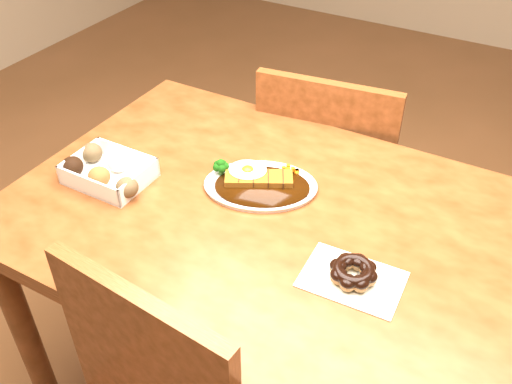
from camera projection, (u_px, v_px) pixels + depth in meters
The scene contains 5 objects.
table at pixel (278, 248), 1.31m from camera, with size 1.20×0.80×0.75m.
chair_far at pixel (330, 176), 1.81m from camera, with size 0.47×0.47×0.87m.
katsu_curry_plate at pixel (259, 183), 1.32m from camera, with size 0.31×0.27×0.05m.
donut_box at pixel (106, 170), 1.33m from camera, with size 0.22×0.14×0.05m.
pon_de_ring at pixel (353, 273), 1.08m from camera, with size 0.20×0.14×0.04m.
Camera 1 is at (0.42, -0.85, 1.56)m, focal length 40.00 mm.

